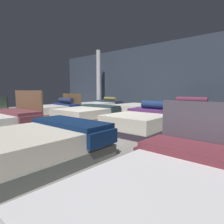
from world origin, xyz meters
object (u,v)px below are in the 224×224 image
object	(u,v)px
bed_9	(135,109)
support_pillar	(99,79)
bed_3	(195,211)
bed_6	(143,121)
bed_8	(101,106)
bed_10	(185,111)
bed_4	(54,110)
bed_5	(87,115)
bed_2	(36,145)

from	to	relation	value
bed_9	support_pillar	bearing A→B (deg)	161.98
bed_3	support_pillar	world-z (taller)	support_pillar
bed_6	bed_8	xyz separation A→B (m)	(-4.66, 2.98, -0.03)
bed_10	support_pillar	world-z (taller)	support_pillar
bed_3	bed_8	xyz separation A→B (m)	(-7.05, 5.94, -0.02)
bed_4	bed_6	distance (m)	4.63
bed_9	bed_5	bearing A→B (deg)	-88.95
bed_2	bed_4	distance (m)	5.55
bed_9	support_pillar	world-z (taller)	support_pillar
bed_2	bed_5	bearing A→B (deg)	125.85
bed_3	bed_9	size ratio (longest dim) A/B	1.05
bed_2	bed_6	xyz separation A→B (m)	(-0.01, 2.98, 0.01)
bed_5	support_pillar	bearing A→B (deg)	129.08
bed_8	bed_10	bearing A→B (deg)	1.90
bed_2	bed_5	world-z (taller)	bed_2
bed_5	bed_10	xyz separation A→B (m)	(2.23, 2.99, 0.03)
bed_9	bed_10	distance (m)	2.33
bed_3	support_pillar	bearing A→B (deg)	139.56
bed_2	bed_8	size ratio (longest dim) A/B	1.04
bed_6	bed_10	world-z (taller)	bed_10
bed_4	bed_10	world-z (taller)	bed_4
bed_4	bed_8	distance (m)	2.91
bed_6	bed_10	size ratio (longest dim) A/B	0.95
bed_2	bed_9	xyz separation A→B (m)	(-2.35, 5.87, -0.04)
bed_4	bed_2	bearing A→B (deg)	-30.71
bed_5	support_pillar	xyz separation A→B (m)	(-3.68, 4.06, 1.51)
bed_2	bed_4	size ratio (longest dim) A/B	1.00
bed_5	bed_6	size ratio (longest dim) A/B	1.01
support_pillar	bed_9	bearing A→B (deg)	-17.18
bed_8	support_pillar	bearing A→B (deg)	143.54
bed_4	support_pillar	distance (m)	4.41
bed_6	bed_8	world-z (taller)	bed_6
bed_3	bed_8	size ratio (longest dim) A/B	1.00
bed_2	bed_3	distance (m)	2.38
bed_3	bed_6	xyz separation A→B (m)	(-2.39, 2.95, 0.02)
bed_4	support_pillar	xyz separation A→B (m)	(-1.30, 3.93, 1.51)
bed_3	bed_6	world-z (taller)	bed_3
bed_5	bed_8	distance (m)	3.88
bed_8	bed_2	bearing A→B (deg)	-49.31
bed_8	bed_10	world-z (taller)	bed_10
bed_6	bed_9	size ratio (longest dim) A/B	1.04
bed_5	bed_4	bearing A→B (deg)	173.77
bed_6	bed_2	bearing A→B (deg)	-92.28
bed_8	bed_10	xyz separation A→B (m)	(4.65, -0.06, 0.05)
bed_5	support_pillar	size ratio (longest dim) A/B	0.59
bed_3	bed_5	bearing A→B (deg)	147.50
support_pillar	bed_6	bearing A→B (deg)	-34.05
bed_5	bed_2	bearing A→B (deg)	-55.36
bed_2	bed_6	size ratio (longest dim) A/B	1.05
bed_2	bed_8	distance (m)	7.57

